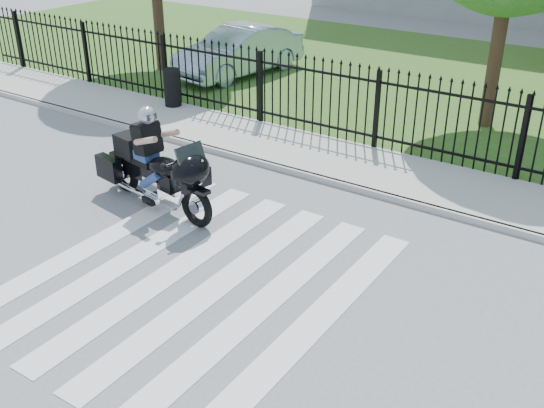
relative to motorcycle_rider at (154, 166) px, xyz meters
The scene contains 9 objects.
ground 2.72m from the motorcycle_rider, 34.40° to the right, with size 120.00×120.00×0.00m, color slate.
crosswalk 2.72m from the motorcycle_rider, 34.40° to the right, with size 5.00×5.50×0.01m, color silver, non-canonical shape.
sidewalk 4.19m from the motorcycle_rider, 58.54° to the left, with size 40.00×2.00×0.12m, color #ADAAA3.
curb 3.39m from the motorcycle_rider, 49.50° to the left, with size 40.00×0.12×0.12m, color #ADAAA3.
grass_strip 10.77m from the motorcycle_rider, 78.42° to the left, with size 40.00×12.00×0.02m, color #2C541D.
iron_fence 5.01m from the motorcycle_rider, 64.52° to the left, with size 26.00×0.04×1.80m.
motorcycle_rider is the anchor object (origin of this frame).
parked_car 8.76m from the motorcycle_rider, 116.70° to the left, with size 1.50×4.30×1.42m, color #9DB0C6.
litter_bin 5.41m from the motorcycle_rider, 128.60° to the left, with size 0.42×0.42×0.94m, color black.
Camera 1 is at (5.35, -5.92, 5.26)m, focal length 42.00 mm.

